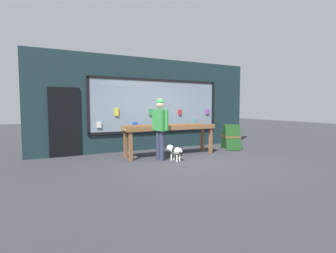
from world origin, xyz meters
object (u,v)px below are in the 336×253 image
(person_browsing, at_px, (160,124))
(sandwich_board_sign, at_px, (231,137))
(small_dog, at_px, (174,150))
(display_table_main, at_px, (170,130))

(person_browsing, relative_size, sandwich_board_sign, 1.99)
(person_browsing, relative_size, small_dog, 3.12)
(display_table_main, relative_size, sandwich_board_sign, 3.34)
(small_dog, relative_size, sandwich_board_sign, 0.64)
(display_table_main, bearing_deg, small_dog, -109.55)
(person_browsing, height_order, sandwich_board_sign, person_browsing)
(display_table_main, bearing_deg, sandwich_board_sign, -0.34)
(display_table_main, height_order, person_browsing, person_browsing)
(small_dog, xyz_separation_m, sandwich_board_sign, (2.74, 0.76, 0.15))
(small_dog, height_order, sandwich_board_sign, sandwich_board_sign)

